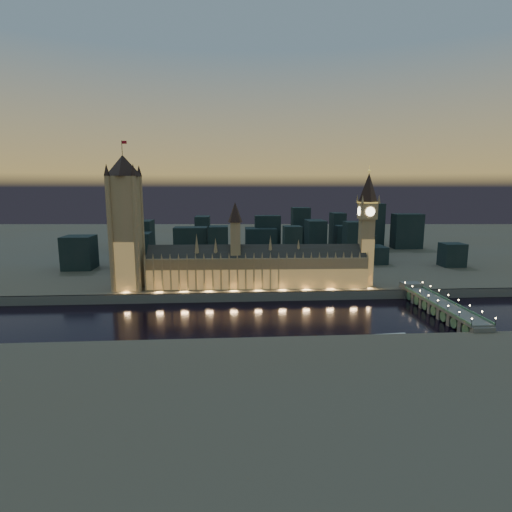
{
  "coord_description": "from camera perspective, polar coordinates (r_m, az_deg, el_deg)",
  "views": [
    {
      "loc": [
        -18.04,
        -297.86,
        98.9
      ],
      "look_at": [
        5.0,
        55.0,
        38.0
      ],
      "focal_mm": 28.0,
      "sensor_mm": 36.0,
      "label": 1
    }
  ],
  "objects": [
    {
      "name": "north_bank",
      "position": [
        823.55,
        -2.46,
        3.15
      ],
      "size": [
        2000.0,
        960.0,
        8.0
      ],
      "primitive_type": "cube",
      "color": "brown",
      "rests_on": "ground"
    },
    {
      "name": "ground_plane",
      "position": [
        314.37,
        -0.26,
        -8.56
      ],
      "size": [
        2000.0,
        2000.0,
        0.0
      ],
      "primitive_type": "plane",
      "color": "black",
      "rests_on": "ground"
    },
    {
      "name": "elizabeth_tower",
      "position": [
        382.35,
        15.58,
        5.02
      ],
      "size": [
        18.0,
        18.0,
        110.39
      ],
      "color": "#8E8054",
      "rests_on": "north_bank"
    },
    {
      "name": "westminster_bridge",
      "position": [
        349.52,
        24.57,
        -6.55
      ],
      "size": [
        17.11,
        113.0,
        15.9
      ],
      "color": "#485753",
      "rests_on": "ground"
    },
    {
      "name": "embankment_wall",
      "position": [
        352.36,
        -0.67,
        -5.85
      ],
      "size": [
        2000.0,
        2.5,
        8.0
      ],
      "primitive_type": "cube",
      "color": "#485753",
      "rests_on": "ground"
    },
    {
      "name": "palace_of_westminster",
      "position": [
        367.61,
        0.05,
        -1.61
      ],
      "size": [
        202.0,
        26.31,
        78.0
      ],
      "color": "#8E8054",
      "rests_on": "north_bank"
    },
    {
      "name": "city_backdrop",
      "position": [
        551.45,
        2.22,
        2.57
      ],
      "size": [
        473.19,
        215.63,
        68.65
      ],
      "color": "black",
      "rests_on": "north_bank"
    },
    {
      "name": "river_boat",
      "position": [
        278.93,
        18.77,
        -11.2
      ],
      "size": [
        40.52,
        12.4,
        4.5
      ],
      "color": "#485753",
      "rests_on": "ground"
    },
    {
      "name": "victoria_tower",
      "position": [
        372.26,
        -18.11,
        5.3
      ],
      "size": [
        31.68,
        31.68,
        130.58
      ],
      "color": "#8E8054",
      "rests_on": "north_bank"
    }
  ]
}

